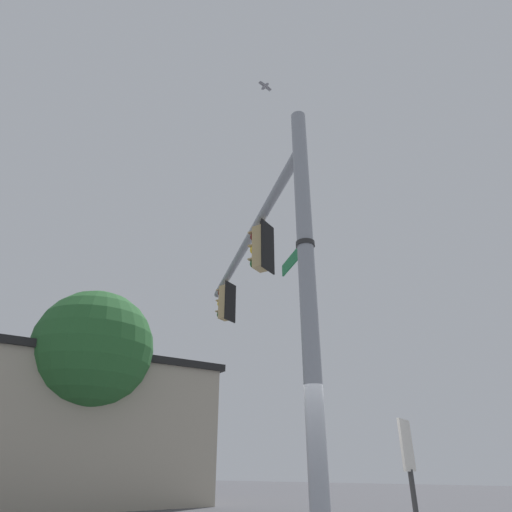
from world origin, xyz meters
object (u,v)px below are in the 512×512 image
at_px(traffic_light_mid_inner, 225,303).
at_px(bird_flying, 265,86).
at_px(historical_marker, 410,469).
at_px(street_name_sign, 299,252).
at_px(traffic_light_nearest_pole, 261,248).

xyz_separation_m(traffic_light_mid_inner, bird_flying, (-3.76, -3.76, 3.52)).
bearing_deg(traffic_light_mid_inner, bird_flying, -134.98).
xyz_separation_m(traffic_light_mid_inner, historical_marker, (-2.51, -5.55, -4.57)).
bearing_deg(historical_marker, street_name_sign, 147.41).
relative_size(traffic_light_nearest_pole, bird_flying, 3.74).
distance_m(traffic_light_nearest_pole, traffic_light_mid_inner, 3.83).
relative_size(traffic_light_mid_inner, street_name_sign, 1.28).
distance_m(traffic_light_nearest_pole, bird_flying, 3.82).
bearing_deg(historical_marker, traffic_light_mid_inner, 65.69).
distance_m(traffic_light_mid_inner, bird_flying, 6.37).
relative_size(traffic_light_nearest_pole, historical_marker, 0.62).
relative_size(traffic_light_mid_inner, historical_marker, 0.62).
bearing_deg(bird_flying, traffic_light_nearest_pole, 36.42).
bearing_deg(traffic_light_nearest_pole, bird_flying, -143.58).
bearing_deg(bird_flying, historical_marker, -55.13).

